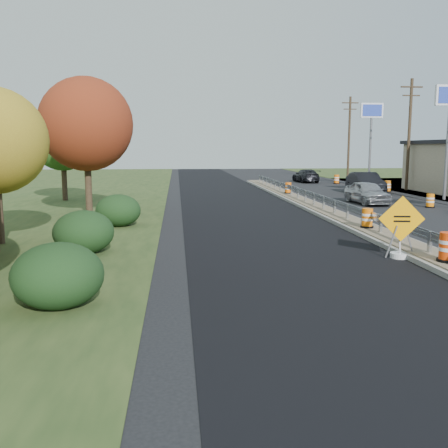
{
  "coord_description": "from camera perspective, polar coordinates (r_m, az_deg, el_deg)",
  "views": [
    {
      "loc": [
        -8.26,
        -17.39,
        3.64
      ],
      "look_at": [
        -6.7,
        -0.88,
        1.1
      ],
      "focal_mm": 40.0,
      "sensor_mm": 36.0,
      "label": 1
    }
  ],
  "objects": [
    {
      "name": "barrel_shoulder_near",
      "position": [
        33.21,
        22.5,
        2.45
      ],
      "size": [
        0.58,
        0.58,
        0.85
      ],
      "color": "black",
      "rests_on": "ground"
    },
    {
      "name": "barrel_median_far",
      "position": [
        38.08,
        7.35,
        4.08
      ],
      "size": [
        0.56,
        0.56,
        0.82
      ],
      "color": "black",
      "rests_on": "median"
    },
    {
      "name": "ground",
      "position": [
        19.6,
        19.65,
        -2.52
      ],
      "size": [
        140.0,
        140.0,
        0.0
      ],
      "primitive_type": "plane",
      "color": "black",
      "rests_on": "ground"
    },
    {
      "name": "barrel_shoulder_far",
      "position": [
        52.54,
        12.74,
        4.99
      ],
      "size": [
        0.63,
        0.63,
        0.92
      ],
      "color": "black",
      "rests_on": "ground"
    },
    {
      "name": "car_silver",
      "position": [
        34.09,
        16.04,
        3.49
      ],
      "size": [
        1.99,
        4.47,
        1.49
      ],
      "primitive_type": "imported",
      "rotation": [
        0.0,
        0.0,
        0.05
      ],
      "color": "#A6A7AB",
      "rests_on": "ground"
    },
    {
      "name": "hedge_south",
      "position": [
        12.07,
        -18.46,
        -5.56
      ],
      "size": [
        2.09,
        2.09,
        1.52
      ],
      "primitive_type": "ellipsoid",
      "color": "black",
      "rests_on": "ground"
    },
    {
      "name": "hedge_mid",
      "position": [
        17.92,
        -15.75,
        -0.87
      ],
      "size": [
        2.09,
        2.09,
        1.52
      ],
      "primitive_type": "ellipsoid",
      "color": "black",
      "rests_on": "ground"
    },
    {
      "name": "guardrail",
      "position": [
        27.81,
        11.91,
        2.5
      ],
      "size": [
        0.1,
        46.15,
        0.72
      ],
      "color": "silver",
      "rests_on": "median"
    },
    {
      "name": "utility_pole_north",
      "position": [
        59.77,
        14.1,
        9.68
      ],
      "size": [
        1.9,
        0.26,
        9.4
      ],
      "color": "#473523",
      "rests_on": "ground"
    },
    {
      "name": "hedge_north",
      "position": [
        23.73,
        -12.0,
        1.54
      ],
      "size": [
        2.09,
        2.09,
        1.52
      ],
      "primitive_type": "ellipsoid",
      "color": "black",
      "rests_on": "ground"
    },
    {
      "name": "barrel_shoulder_mid",
      "position": [
        43.73,
        18.18,
        4.09
      ],
      "size": [
        0.65,
        0.65,
        0.95
      ],
      "color": "black",
      "rests_on": "ground"
    },
    {
      "name": "tree_near_back",
      "position": [
        36.23,
        -17.98,
        9.18
      ],
      "size": [
        4.29,
        4.29,
        6.37
      ],
      "color": "#473523",
      "rests_on": "ground"
    },
    {
      "name": "car_dark_mid",
      "position": [
        41.62,
        15.86,
        4.53
      ],
      "size": [
        2.1,
        5.29,
        1.71
      ],
      "primitive_type": "imported",
      "rotation": [
        0.0,
        0.0,
        -0.06
      ],
      "color": "black",
      "rests_on": "ground"
    },
    {
      "name": "tree_near_red",
      "position": [
        27.83,
        -15.5,
        10.91
      ],
      "size": [
        4.95,
        4.95,
        7.35
      ],
      "color": "#473523",
      "rests_on": "ground"
    },
    {
      "name": "milled_overlay",
      "position": [
        27.9,
        2.59,
        1.21
      ],
      "size": [
        7.2,
        120.0,
        0.01
      ],
      "primitive_type": "cube",
      "color": "black",
      "rests_on": "ground"
    },
    {
      "name": "barrel_median_near",
      "position": [
        16.5,
        24.19,
        -2.49
      ],
      "size": [
        0.61,
        0.61,
        0.89
      ],
      "color": "black",
      "rests_on": "median"
    },
    {
      "name": "car_dark_far",
      "position": [
        54.26,
        9.33,
        5.47
      ],
      "size": [
        2.13,
        4.86,
        1.39
      ],
      "primitive_type": "imported",
      "rotation": [
        0.0,
        0.0,
        3.18
      ],
      "color": "black",
      "rests_on": "ground"
    },
    {
      "name": "barrel_median_mid",
      "position": [
        22.34,
        16.05,
        0.61
      ],
      "size": [
        0.57,
        0.57,
        0.83
      ],
      "color": "black",
      "rests_on": "median"
    },
    {
      "name": "caution_sign",
      "position": [
        17.54,
        19.51,
        -2.02
      ],
      "size": [
        1.5,
        0.63,
        2.08
      ],
      "rotation": [
        0.0,
        0.0,
        -0.15
      ],
      "color": "white",
      "rests_on": "ground"
    },
    {
      "name": "pylon_sign_north",
      "position": [
        51.05,
        16.5,
        11.53
      ],
      "size": [
        2.2,
        0.3,
        7.9
      ],
      "color": "slate",
      "rests_on": "ground"
    },
    {
      "name": "median",
      "position": [
        26.93,
        12.5,
        0.96
      ],
      "size": [
        1.6,
        55.0,
        0.23
      ],
      "color": "gray",
      "rests_on": "ground"
    },
    {
      "name": "utility_pole_nmid",
      "position": [
        45.89,
        20.41,
        9.78
      ],
      "size": [
        1.9,
        0.26,
        9.4
      ],
      "color": "#473523",
      "rests_on": "ground"
    }
  ]
}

